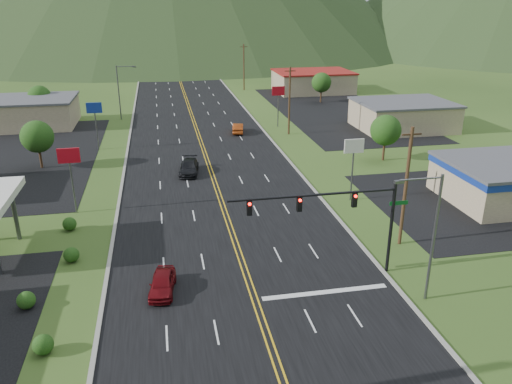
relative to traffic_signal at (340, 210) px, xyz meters
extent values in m
cylinder|color=black|center=(4.02, 0.00, -1.83)|extent=(0.24, 0.24, 7.00)
cylinder|color=black|center=(-1.98, 0.00, 1.27)|extent=(12.00, 0.18, 0.18)
cube|color=#0C591E|center=(4.42, 0.00, 0.17)|extent=(1.40, 0.06, 0.30)
cube|color=black|center=(1.02, 0.00, 0.67)|extent=(0.35, 0.28, 1.05)
sphere|color=#FF0C05|center=(1.02, -0.18, 1.02)|extent=(0.22, 0.22, 0.22)
cube|color=black|center=(-2.98, 0.00, 0.67)|extent=(0.35, 0.28, 1.05)
sphere|color=#FF0C05|center=(-2.98, -0.18, 1.02)|extent=(0.22, 0.22, 0.22)
cube|color=black|center=(-6.48, 0.00, 0.67)|extent=(0.35, 0.28, 1.05)
sphere|color=#FF0C05|center=(-6.48, -0.18, 1.02)|extent=(0.22, 0.22, 0.22)
cylinder|color=#59595E|center=(5.02, -4.00, -0.83)|extent=(0.20, 0.20, 9.00)
cylinder|color=#59595E|center=(3.58, -4.00, 3.47)|extent=(2.88, 0.12, 0.12)
cube|color=#59595E|center=(2.14, -4.00, 3.37)|extent=(0.60, 0.25, 0.18)
cylinder|color=#59595E|center=(-18.48, 56.00, -0.83)|extent=(0.20, 0.20, 9.00)
cylinder|color=#59595E|center=(-17.04, 56.00, 3.47)|extent=(2.88, 0.12, 0.12)
cube|color=#59595E|center=(-15.60, 56.00, 3.37)|extent=(0.60, 0.25, 0.18)
cylinder|color=#59595E|center=(-24.48, 11.00, -2.83)|extent=(0.36, 0.36, 5.00)
cube|color=tan|center=(-34.48, 54.00, -3.23)|extent=(18.00, 11.00, 4.20)
cube|color=#4C4C51|center=(-34.48, 54.00, -0.98)|extent=(18.40, 11.40, 0.30)
cube|color=tan|center=(25.52, 41.00, -3.33)|extent=(14.00, 11.00, 4.00)
cube|color=#4C4C51|center=(25.52, 41.00, -1.18)|extent=(14.40, 11.40, 0.30)
cube|color=tan|center=(21.52, 76.00, -3.23)|extent=(16.00, 12.00, 4.20)
cube|color=maroon|center=(21.52, 76.00, -0.98)|extent=(16.40, 12.40, 0.30)
cylinder|color=#59595E|center=(-20.48, 16.00, -2.83)|extent=(0.16, 0.16, 5.00)
cube|color=#AE0918|center=(-20.48, 16.00, 0.37)|extent=(2.00, 0.18, 1.40)
cylinder|color=#59595E|center=(-20.48, 38.00, -2.83)|extent=(0.16, 0.16, 5.00)
cube|color=navy|center=(-20.48, 38.00, 0.37)|extent=(2.00, 0.18, 1.40)
cylinder|color=#59595E|center=(6.52, 14.00, -2.83)|extent=(0.16, 0.16, 5.00)
cube|color=white|center=(6.52, 14.00, 0.37)|extent=(2.00, 0.18, 1.40)
cylinder|color=#59595E|center=(6.52, 46.00, -2.83)|extent=(0.16, 0.16, 5.00)
cube|color=#AE0918|center=(6.52, 46.00, 0.37)|extent=(2.00, 0.18, 1.40)
cylinder|color=#382314|center=(-26.48, 31.00, -3.83)|extent=(0.30, 0.30, 3.00)
sphere|color=#164112|center=(-26.48, 31.00, -1.43)|extent=(3.84, 3.84, 3.84)
cylinder|color=#382314|center=(-31.48, 58.00, -3.83)|extent=(0.30, 0.30, 3.00)
sphere|color=#164112|center=(-31.48, 58.00, -1.43)|extent=(3.84, 3.84, 3.84)
cylinder|color=#382314|center=(15.52, 26.00, -3.83)|extent=(0.30, 0.30, 3.00)
sphere|color=#164112|center=(15.52, 26.00, -1.43)|extent=(3.84, 3.84, 3.84)
cylinder|color=#382314|center=(19.52, 64.00, -3.83)|extent=(0.30, 0.30, 3.00)
sphere|color=#164112|center=(19.52, 64.00, -1.43)|extent=(3.84, 3.84, 3.84)
cylinder|color=#382314|center=(7.02, 4.00, -0.33)|extent=(0.28, 0.28, 10.00)
cube|color=#382314|center=(7.02, 4.00, 4.07)|extent=(1.60, 0.12, 0.12)
cylinder|color=#382314|center=(7.02, 41.00, -0.33)|extent=(0.28, 0.28, 10.00)
cube|color=#382314|center=(7.02, 41.00, 4.07)|extent=(1.60, 0.12, 0.12)
cylinder|color=#382314|center=(7.02, 81.00, -0.33)|extent=(0.28, 0.28, 10.00)
cube|color=#382314|center=(7.02, 81.00, 4.07)|extent=(1.60, 0.12, 0.12)
cylinder|color=#382314|center=(7.02, 121.00, -0.33)|extent=(0.28, 0.28, 10.00)
cube|color=#382314|center=(7.02, 121.00, 4.07)|extent=(1.60, 0.12, 0.12)
imported|color=#640B10|center=(-12.60, 0.24, -4.64)|extent=(2.21, 4.27, 1.39)
imported|color=black|center=(-9.07, 25.42, -4.58)|extent=(2.80, 5.43, 1.51)
imported|color=#A03C11|center=(-0.43, 43.15, -4.60)|extent=(2.27, 4.64, 1.46)
camera|label=1|loc=(-11.95, -30.44, 13.82)|focal=35.00mm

